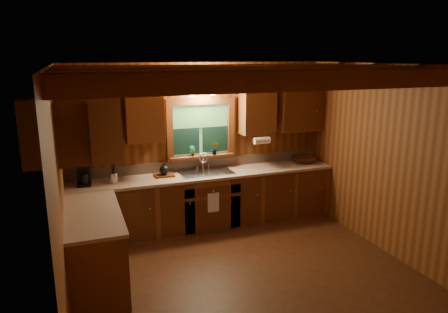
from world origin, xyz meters
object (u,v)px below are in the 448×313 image
object	(u,v)px
cutting_board	(164,175)
coffee_maker	(84,174)
wicker_basket	(304,160)
sink	(206,176)

from	to	relation	value
cutting_board	coffee_maker	bearing A→B (deg)	-178.44
coffee_maker	cutting_board	xyz separation A→B (m)	(1.17, 0.02, -0.15)
wicker_basket	sink	bearing A→B (deg)	-178.81
sink	coffee_maker	world-z (taller)	coffee_maker
sink	coffee_maker	distance (m)	1.84
coffee_maker	wicker_basket	size ratio (longest dim) A/B	0.82
sink	cutting_board	distance (m)	0.66
sink	wicker_basket	world-z (taller)	sink
wicker_basket	cutting_board	bearing A→B (deg)	179.71
sink	coffee_maker	bearing A→B (deg)	179.13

